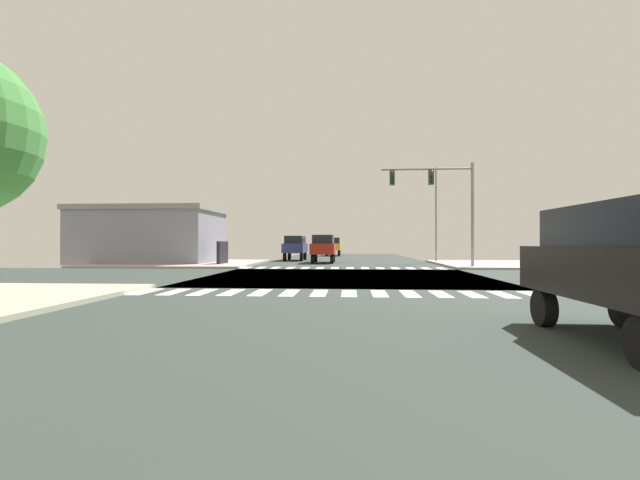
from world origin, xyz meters
name	(u,v)px	position (x,y,z in m)	size (l,w,h in m)	color
ground	(345,277)	(0.00, 0.00, -0.03)	(90.00, 90.00, 0.05)	#2D3631
sidewalk_corner_ne	(519,264)	(13.00, 12.00, 0.07)	(12.00, 12.00, 0.14)	#A09B91
sidewalk_corner_nw	(183,263)	(-13.00, 12.00, 0.07)	(12.00, 12.00, 0.14)	#A0958F
crosswalk_near	(334,293)	(-0.25, -7.30, 0.00)	(13.50, 2.00, 0.01)	white
crosswalk_far	(342,268)	(-0.25, 7.30, 0.00)	(13.50, 2.00, 0.01)	white
traffic_signal_mast	(438,191)	(6.10, 7.67, 5.16)	(6.11, 0.55, 7.02)	gray
street_lamp	(433,206)	(7.39, 16.27, 4.89)	(1.78, 0.32, 8.19)	gray
bank_building	(151,235)	(-16.03, 12.74, 2.30)	(12.31, 7.40, 4.58)	gray
suv_crossing_1	(295,246)	(-5.00, 19.62, 1.39)	(1.96, 4.60, 2.34)	black
pickup_queued_2	(333,246)	(-2.00, 34.57, 1.29)	(2.00, 5.10, 2.35)	black
suv_leading_2	(323,246)	(-2.00, 14.94, 1.39)	(1.96, 4.60, 2.34)	black
suv_middle_4	(634,261)	(5.00, -14.31, 1.39)	(1.96, 4.60, 2.34)	black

